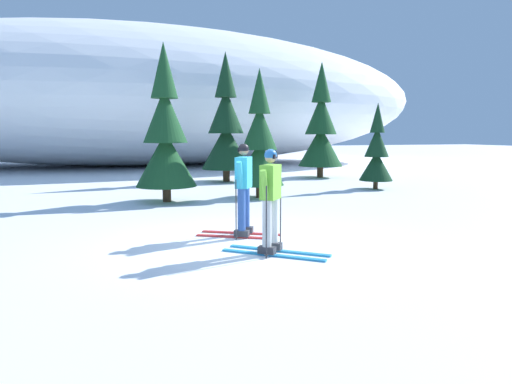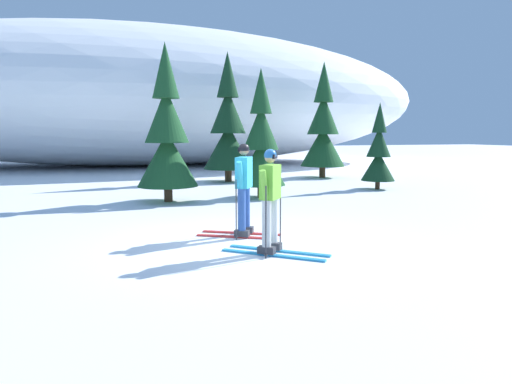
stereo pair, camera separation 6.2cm
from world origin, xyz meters
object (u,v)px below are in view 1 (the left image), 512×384
Objects in this scene: pine_tree_left at (165,136)px; skier_cyan_jacket at (243,187)px; pine_tree_right at (377,153)px; skier_lime_jacket at (271,200)px; pine_tree_center_right at (226,128)px; pine_tree_far_right at (321,130)px; pine_tree_center_left at (259,144)px.

skier_cyan_jacket is at bearing -80.68° from pine_tree_left.
skier_lime_jacket is at bearing -132.50° from pine_tree_right.
pine_tree_left is 0.87× the size of pine_tree_center_right.
pine_tree_far_right is (0.06, 4.64, 0.87)m from pine_tree_right.
skier_lime_jacket is at bearing -100.89° from pine_tree_center_right.
skier_cyan_jacket is 8.92m from pine_tree_right.
pine_tree_left is at bearing -144.39° from pine_tree_far_right.
pine_tree_right reaches higher than skier_cyan_jacket.
pine_tree_right is at bearing -43.10° from pine_tree_center_right.
pine_tree_center_left reaches higher than skier_cyan_jacket.
skier_cyan_jacket is at bearing -138.86° from pine_tree_right.
pine_tree_center_right reaches higher than skier_lime_jacket.
pine_tree_center_right reaches higher than pine_tree_right.
pine_tree_right is at bearing 47.50° from skier_lime_jacket.
pine_tree_center_right is 6.17m from pine_tree_right.
pine_tree_center_left is at bearing -131.05° from pine_tree_far_right.
pine_tree_right is (6.66, 7.27, 0.39)m from skier_lime_jacket.
skier_cyan_jacket is 1.40m from skier_lime_jacket.
pine_tree_center_right is at bearing 136.90° from pine_tree_right.
pine_tree_far_right is at bearing 5.90° from pine_tree_center_right.
pine_tree_center_left is 5.02m from pine_tree_center_right.
pine_tree_left is at bearing 97.83° from skier_lime_jacket.
pine_tree_left is 2.87m from pine_tree_center_left.
skier_lime_jacket is 0.33× the size of pine_tree_center_right.
skier_cyan_jacket is at bearing 92.38° from skier_lime_jacket.
pine_tree_right is at bearing 6.13° from pine_tree_left.
pine_tree_center_left is at bearing 73.03° from skier_lime_jacket.
skier_cyan_jacket is at bearing -102.68° from pine_tree_center_right.
pine_tree_center_right is (3.09, 4.98, 0.29)m from pine_tree_left.
skier_lime_jacket is 0.57× the size of pine_tree_right.
skier_lime_jacket is at bearing -82.17° from pine_tree_left.
pine_tree_left is 9.36m from pine_tree_far_right.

